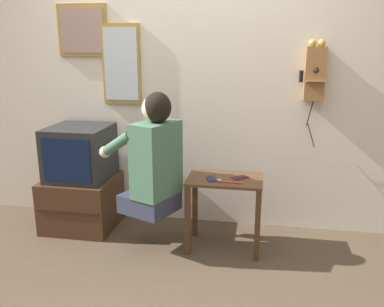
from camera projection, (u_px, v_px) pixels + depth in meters
The scene contains 12 objects.
ground_plane at pixel (159, 295), 2.59m from camera, with size 14.00×14.00×0.00m, color #4C3D2D.
wall_back at pixel (193, 78), 3.40m from camera, with size 6.80×0.05×2.55m.
side_table at pixel (225, 194), 3.10m from camera, with size 0.57×0.38×0.57m.
person at pixel (153, 159), 2.97m from camera, with size 0.61×0.54×0.91m.
tv_stand at pixel (82, 202), 3.52m from camera, with size 0.58×0.54×0.44m.
television at pixel (80, 152), 3.42m from camera, with size 0.49×0.50×0.44m.
wall_phone_antique at pixel (315, 72), 3.14m from camera, with size 0.19×0.18×0.84m.
framed_picture at pixel (82, 30), 3.43m from camera, with size 0.44×0.03×0.43m.
wall_mirror at pixel (121, 64), 3.44m from camera, with size 0.33×0.03×0.67m.
cell_phone_held at pixel (211, 178), 3.03m from camera, with size 0.10×0.14×0.01m.
cell_phone_spare at pixel (240, 177), 3.06m from camera, with size 0.13×0.13×0.01m.
toothbrush at pixel (228, 182), 2.96m from camera, with size 0.18×0.02×0.02m.
Camera 1 is at (0.61, -2.19, 1.55)m, focal length 38.00 mm.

